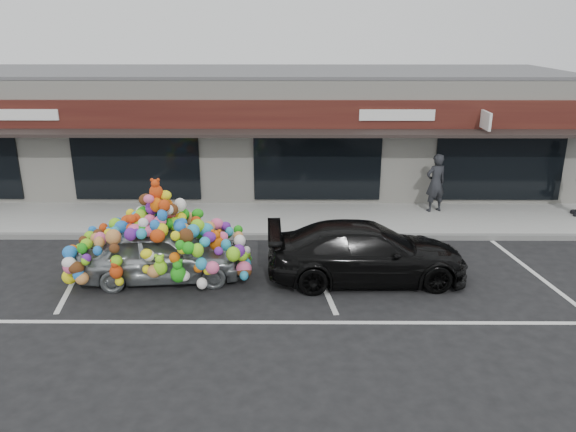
{
  "coord_description": "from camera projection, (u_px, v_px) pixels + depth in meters",
  "views": [
    {
      "loc": [
        2.14,
        -12.62,
        5.86
      ],
      "look_at": [
        2.05,
        1.4,
        1.08
      ],
      "focal_mm": 35.0,
      "sensor_mm": 36.0,
      "label": 1
    }
  ],
  "objects": [
    {
      "name": "black_sedan",
      "position": [
        367.0,
        252.0,
        13.46
      ],
      "size": [
        2.14,
        4.85,
        1.39
      ],
      "primitive_type": "imported",
      "rotation": [
        0.0,
        0.0,
        1.61
      ],
      "color": "black",
      "rests_on": "ground"
    },
    {
      "name": "pedestrian_a",
      "position": [
        436.0,
        183.0,
        17.87
      ],
      "size": [
        0.8,
        0.65,
        1.89
      ],
      "primitive_type": "imported",
      "rotation": [
        0.0,
        0.0,
        3.48
      ],
      "color": "black",
      "rests_on": "sidewalk"
    },
    {
      "name": "toy_car",
      "position": [
        161.0,
        247.0,
        13.44
      ],
      "size": [
        2.86,
        4.33,
        2.44
      ],
      "rotation": [
        0.0,
        0.0,
        1.66
      ],
      "color": "gray",
      "rests_on": "ground"
    },
    {
      "name": "kerb",
      "position": [
        217.0,
        237.0,
        16.19
      ],
      "size": [
        26.0,
        0.18,
        0.16
      ],
      "primitive_type": "cube",
      "color": "slate",
      "rests_on": "ground"
    },
    {
      "name": "parking_stripe_mid",
      "position": [
        318.0,
        272.0,
        14.02
      ],
      "size": [
        0.73,
        4.37,
        0.01
      ],
      "primitive_type": "cube",
      "rotation": [
        0.0,
        0.0,
        0.14
      ],
      "color": "silver",
      "rests_on": "ground"
    },
    {
      "name": "parking_stripe_left",
      "position": [
        78.0,
        272.0,
        14.05
      ],
      "size": [
        0.73,
        4.37,
        0.01
      ],
      "primitive_type": "cube",
      "rotation": [
        0.0,
        0.0,
        0.14
      ],
      "color": "silver",
      "rests_on": "ground"
    },
    {
      "name": "ground",
      "position": [
        205.0,
        275.0,
        13.85
      ],
      "size": [
        90.0,
        90.0,
        0.0
      ],
      "primitive_type": "plane",
      "color": "black",
      "rests_on": "ground"
    },
    {
      "name": "shop_building",
      "position": [
        235.0,
        129.0,
        21.14
      ],
      "size": [
        24.0,
        7.2,
        4.31
      ],
      "color": "silver",
      "rests_on": "ground"
    },
    {
      "name": "lane_line",
      "position": [
        284.0,
        322.0,
        11.66
      ],
      "size": [
        14.0,
        0.12,
        0.01
      ],
      "primitive_type": "cube",
      "color": "silver",
      "rests_on": "ground"
    },
    {
      "name": "sidewalk",
      "position": [
        223.0,
        219.0,
        17.61
      ],
      "size": [
        26.0,
        3.0,
        0.15
      ],
      "primitive_type": "cube",
      "color": "#989993",
      "rests_on": "ground"
    },
    {
      "name": "parking_stripe_right",
      "position": [
        534.0,
        273.0,
        13.99
      ],
      "size": [
        0.73,
        4.37,
        0.01
      ],
      "primitive_type": "cube",
      "rotation": [
        0.0,
        0.0,
        0.14
      ],
      "color": "silver",
      "rests_on": "ground"
    }
  ]
}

